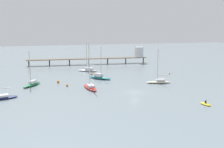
{
  "coord_description": "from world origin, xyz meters",
  "views": [
    {
      "loc": [
        -24.25,
        -55.84,
        15.88
      ],
      "look_at": [
        0.0,
        18.75,
        1.5
      ],
      "focal_mm": 38.81,
      "sensor_mm": 36.0,
      "label": 1
    }
  ],
  "objects_px": {
    "sailboat_navy": "(1,97)",
    "mooring_buoy_outer": "(92,74)",
    "sailboat_white": "(88,70)",
    "pier": "(113,56)",
    "sailboat_teal": "(100,77)",
    "sailboat_red": "(90,86)",
    "mooring_buoy_inner": "(58,82)",
    "mooring_buoy_far": "(67,85)",
    "dinghy_yellow": "(205,104)",
    "sailboat_cream": "(159,81)",
    "mooring_buoy_mid": "(169,74)",
    "sailboat_green": "(32,84)"
  },
  "relations": [
    {
      "from": "pier",
      "to": "sailboat_white",
      "type": "relative_size",
      "value": 5.06
    },
    {
      "from": "mooring_buoy_inner",
      "to": "sailboat_red",
      "type": "bearing_deg",
      "value": -52.21
    },
    {
      "from": "sailboat_green",
      "to": "mooring_buoy_inner",
      "type": "xyz_separation_m",
      "value": [
        7.52,
        1.54,
        -0.3
      ]
    },
    {
      "from": "sailboat_cream",
      "to": "pier",
      "type": "bearing_deg",
      "value": 89.74
    },
    {
      "from": "sailboat_navy",
      "to": "sailboat_white",
      "type": "bearing_deg",
      "value": 48.33
    },
    {
      "from": "dinghy_yellow",
      "to": "pier",
      "type": "bearing_deg",
      "value": 89.15
    },
    {
      "from": "mooring_buoy_outer",
      "to": "sailboat_white",
      "type": "bearing_deg",
      "value": 87.28
    },
    {
      "from": "sailboat_green",
      "to": "dinghy_yellow",
      "type": "relative_size",
      "value": 3.58
    },
    {
      "from": "pier",
      "to": "sailboat_navy",
      "type": "height_order",
      "value": "sailboat_navy"
    },
    {
      "from": "sailboat_green",
      "to": "mooring_buoy_outer",
      "type": "distance_m",
      "value": 23.19
    },
    {
      "from": "pier",
      "to": "sailboat_navy",
      "type": "distance_m",
      "value": 65.33
    },
    {
      "from": "dinghy_yellow",
      "to": "sailboat_white",
      "type": "bearing_deg",
      "value": 106.84
    },
    {
      "from": "sailboat_teal",
      "to": "sailboat_navy",
      "type": "xyz_separation_m",
      "value": [
        -27.97,
        -15.46,
        -0.16
      ]
    },
    {
      "from": "sailboat_red",
      "to": "mooring_buoy_inner",
      "type": "xyz_separation_m",
      "value": [
        -7.62,
        9.83,
        -0.27
      ]
    },
    {
      "from": "sailboat_red",
      "to": "dinghy_yellow",
      "type": "bearing_deg",
      "value": -47.01
    },
    {
      "from": "sailboat_teal",
      "to": "sailboat_red",
      "type": "height_order",
      "value": "sailboat_red"
    },
    {
      "from": "dinghy_yellow",
      "to": "sailboat_cream",
      "type": "bearing_deg",
      "value": 87.94
    },
    {
      "from": "sailboat_navy",
      "to": "mooring_buoy_mid",
      "type": "relative_size",
      "value": 22.67
    },
    {
      "from": "sailboat_teal",
      "to": "mooring_buoy_inner",
      "type": "xyz_separation_m",
      "value": [
        -13.57,
        -2.06,
        -0.36
      ]
    },
    {
      "from": "sailboat_green",
      "to": "mooring_buoy_mid",
      "type": "relative_size",
      "value": 20.2
    },
    {
      "from": "pier",
      "to": "mooring_buoy_outer",
      "type": "xyz_separation_m",
      "value": [
        -16.24,
        -25.59,
        -3.45
      ]
    },
    {
      "from": "sailboat_red",
      "to": "dinghy_yellow",
      "type": "relative_size",
      "value": 4.35
    },
    {
      "from": "pier",
      "to": "sailboat_teal",
      "type": "distance_m",
      "value": 36.81
    },
    {
      "from": "mooring_buoy_outer",
      "to": "mooring_buoy_inner",
      "type": "distance_m",
      "value": 16.04
    },
    {
      "from": "sailboat_cream",
      "to": "mooring_buoy_outer",
      "type": "xyz_separation_m",
      "value": [
        -16.03,
        19.39,
        -0.29
      ]
    },
    {
      "from": "mooring_buoy_far",
      "to": "mooring_buoy_mid",
      "type": "bearing_deg",
      "value": 11.81
    },
    {
      "from": "mooring_buoy_outer",
      "to": "mooring_buoy_mid",
      "type": "bearing_deg",
      "value": -14.82
    },
    {
      "from": "sailboat_teal",
      "to": "sailboat_white",
      "type": "bearing_deg",
      "value": 91.77
    },
    {
      "from": "sailboat_green",
      "to": "mooring_buoy_mid",
      "type": "height_order",
      "value": "sailboat_green"
    },
    {
      "from": "sailboat_cream",
      "to": "sailboat_navy",
      "type": "xyz_separation_m",
      "value": [
        -43.16,
        -3.77,
        -0.05
      ]
    },
    {
      "from": "sailboat_teal",
      "to": "dinghy_yellow",
      "type": "xyz_separation_m",
      "value": [
        14.4,
        -33.71,
        -0.55
      ]
    },
    {
      "from": "pier",
      "to": "mooring_buoy_outer",
      "type": "relative_size",
      "value": 76.08
    },
    {
      "from": "sailboat_navy",
      "to": "mooring_buoy_outer",
      "type": "relative_size",
      "value": 15.59
    },
    {
      "from": "mooring_buoy_far",
      "to": "pier",
      "type": "bearing_deg",
      "value": 56.42
    },
    {
      "from": "mooring_buoy_mid",
      "to": "mooring_buoy_outer",
      "type": "bearing_deg",
      "value": 165.18
    },
    {
      "from": "dinghy_yellow",
      "to": "mooring_buoy_inner",
      "type": "relative_size",
      "value": 3.55
    },
    {
      "from": "pier",
      "to": "mooring_buoy_far",
      "type": "distance_m",
      "value": 48.97
    },
    {
      "from": "sailboat_teal",
      "to": "dinghy_yellow",
      "type": "height_order",
      "value": "sailboat_teal"
    },
    {
      "from": "sailboat_green",
      "to": "mooring_buoy_far",
      "type": "height_order",
      "value": "sailboat_green"
    },
    {
      "from": "sailboat_teal",
      "to": "sailboat_red",
      "type": "xyz_separation_m",
      "value": [
        -5.95,
        -11.88,
        -0.09
      ]
    },
    {
      "from": "dinghy_yellow",
      "to": "mooring_buoy_outer",
      "type": "xyz_separation_m",
      "value": [
        -15.24,
        41.42,
        0.15
      ]
    },
    {
      "from": "pier",
      "to": "sailboat_white",
      "type": "distance_m",
      "value": 24.1
    },
    {
      "from": "mooring_buoy_mid",
      "to": "dinghy_yellow",
      "type": "bearing_deg",
      "value": -109.17
    },
    {
      "from": "sailboat_navy",
      "to": "sailboat_cream",
      "type": "bearing_deg",
      "value": 5.0
    },
    {
      "from": "sailboat_navy",
      "to": "mooring_buoy_far",
      "type": "relative_size",
      "value": 17.55
    },
    {
      "from": "pier",
      "to": "sailboat_red",
      "type": "xyz_separation_m",
      "value": [
        -21.34,
        -45.18,
        -3.15
      ]
    },
    {
      "from": "sailboat_white",
      "to": "mooring_buoy_far",
      "type": "distance_m",
      "value": 25.41
    },
    {
      "from": "mooring_buoy_inner",
      "to": "mooring_buoy_far",
      "type": "relative_size",
      "value": 1.23
    },
    {
      "from": "sailboat_navy",
      "to": "mooring_buoy_mid",
      "type": "bearing_deg",
      "value": 16.41
    },
    {
      "from": "sailboat_teal",
      "to": "mooring_buoy_inner",
      "type": "relative_size",
      "value": 13.34
    }
  ]
}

